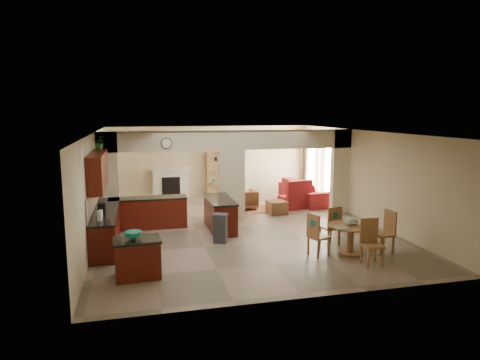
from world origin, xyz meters
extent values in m
plane|color=#856F5C|center=(0.00, 0.00, 0.00)|extent=(10.00, 10.00, 0.00)
plane|color=white|center=(0.00, 0.00, 2.80)|extent=(10.00, 10.00, 0.00)
plane|color=beige|center=(0.00, 5.00, 1.40)|extent=(8.00, 0.00, 8.00)
plane|color=beige|center=(0.00, -5.00, 1.40)|extent=(8.00, 0.00, 8.00)
plane|color=beige|center=(-4.00, 0.00, 1.40)|extent=(0.00, 10.00, 10.00)
plane|color=beige|center=(4.00, 0.00, 1.40)|extent=(0.00, 10.00, 10.00)
cube|color=beige|center=(-3.70, 1.00, 1.40)|extent=(0.60, 0.25, 2.80)
cube|color=beige|center=(0.00, 1.00, 1.10)|extent=(0.80, 0.25, 2.20)
cube|color=beige|center=(3.70, 1.00, 1.40)|extent=(0.60, 0.25, 2.80)
cube|color=beige|center=(0.00, 1.00, 2.50)|extent=(8.00, 0.25, 0.60)
cube|color=#400D07|center=(-3.70, -0.80, 0.43)|extent=(0.60, 3.20, 0.86)
cube|color=black|center=(-3.70, -0.80, 0.89)|extent=(0.62, 3.22, 0.05)
cube|color=#9C8E69|center=(-3.98, -0.80, 1.20)|extent=(0.02, 3.20, 0.55)
cube|color=#400D07|center=(-2.60, 0.57, 0.43)|extent=(2.20, 0.60, 0.86)
cube|color=black|center=(-2.60, 0.57, 0.89)|extent=(2.22, 0.62, 0.05)
cube|color=#400D07|center=(-3.82, -0.80, 1.92)|extent=(0.35, 2.40, 0.90)
cube|color=#400D07|center=(-0.60, -0.10, 0.43)|extent=(0.65, 1.80, 0.86)
cube|color=black|center=(-0.60, -0.10, 0.89)|extent=(0.70, 1.85, 0.05)
cube|color=silver|center=(-0.60, -0.95, 0.42)|extent=(0.58, 0.04, 0.70)
cylinder|color=#4F311A|center=(-2.00, 0.85, 2.45)|extent=(0.34, 0.03, 0.34)
cube|color=brown|center=(1.20, 2.10, 0.01)|extent=(1.60, 1.30, 0.01)
cube|color=beige|center=(-1.60, 4.84, 0.55)|extent=(1.40, 0.28, 1.10)
cube|color=black|center=(-1.60, 4.70, 0.50)|extent=(0.70, 0.04, 0.70)
cube|color=beige|center=(-1.60, 4.82, 1.15)|extent=(1.60, 0.35, 0.10)
cube|color=brown|center=(0.35, 4.82, 0.90)|extent=(1.00, 0.32, 1.80)
cube|color=white|center=(3.97, 2.30, 1.20)|extent=(0.02, 0.90, 1.90)
cube|color=white|center=(3.97, 4.00, 1.20)|extent=(0.02, 0.90, 1.90)
cube|color=white|center=(3.97, 3.15, 1.05)|extent=(0.02, 0.70, 2.10)
cube|color=#3D2118|center=(3.93, 1.70, 1.20)|extent=(0.10, 0.28, 2.30)
cube|color=#3D2118|center=(3.93, 2.90, 1.20)|extent=(0.10, 0.28, 2.30)
cube|color=#3D2118|center=(3.93, 3.40, 1.20)|extent=(0.10, 0.28, 2.30)
cube|color=#3D2118|center=(3.93, 4.60, 1.20)|extent=(0.10, 0.28, 2.30)
cylinder|color=white|center=(1.50, 3.00, 2.56)|extent=(1.00, 1.00, 0.10)
cube|color=#400D07|center=(-2.94, -3.25, 0.38)|extent=(0.93, 0.69, 0.77)
cube|color=black|center=(-2.94, -3.25, 0.79)|extent=(0.99, 0.74, 0.05)
cylinder|color=#12816B|center=(-3.00, -3.25, 0.90)|extent=(0.35, 0.35, 0.16)
cube|color=#303033|center=(-0.83, -1.32, 0.35)|extent=(0.42, 0.39, 0.70)
cylinder|color=brown|center=(2.00, -2.98, 0.70)|extent=(1.06, 1.06, 0.04)
cylinder|color=brown|center=(2.00, -2.98, 0.36)|extent=(0.15, 0.15, 0.68)
cylinder|color=brown|center=(2.00, -2.98, 0.03)|extent=(0.54, 0.54, 0.06)
cylinder|color=#60BD28|center=(2.00, -2.96, 0.81)|extent=(0.33, 0.33, 0.17)
imported|color=maroon|center=(3.30, 2.92, 0.41)|extent=(2.85, 1.29, 0.81)
cube|color=maroon|center=(2.57, 2.09, 0.20)|extent=(1.18, 1.04, 0.41)
imported|color=maroon|center=(0.76, 2.28, 0.34)|extent=(0.83, 0.85, 0.67)
cube|color=maroon|center=(1.61, 1.34, 0.22)|extent=(0.64, 0.64, 0.43)
imported|color=#1F4913|center=(-3.82, 0.16, 2.55)|extent=(0.39, 0.35, 0.37)
cube|color=brown|center=(1.86, -2.16, 0.45)|extent=(0.50, 0.50, 0.05)
cube|color=brown|center=(1.99, -1.96, 0.22)|extent=(0.04, 0.04, 0.44)
cube|color=brown|center=(1.65, -2.03, 0.22)|extent=(0.04, 0.04, 0.44)
cube|color=brown|center=(2.06, -2.29, 0.22)|extent=(0.04, 0.04, 0.44)
cube|color=brown|center=(1.72, -2.36, 0.22)|extent=(0.04, 0.04, 0.44)
cube|color=brown|center=(1.89, -2.34, 0.75)|extent=(0.42, 0.13, 0.55)
cube|color=#12816B|center=(1.90, -2.37, 0.82)|extent=(0.14, 0.04, 0.14)
cube|color=brown|center=(2.82, -3.04, 0.45)|extent=(0.47, 0.47, 0.05)
cube|color=brown|center=(2.63, -2.90, 0.22)|extent=(0.04, 0.04, 0.44)
cube|color=brown|center=(2.67, -3.23, 0.22)|extent=(0.04, 0.04, 0.44)
cube|color=brown|center=(2.97, -2.86, 0.22)|extent=(0.04, 0.04, 0.44)
cube|color=brown|center=(3.01, -3.19, 0.22)|extent=(0.04, 0.04, 0.44)
cube|color=brown|center=(3.01, -3.02, 0.75)|extent=(0.09, 0.42, 0.55)
cube|color=#12816B|center=(3.04, -3.02, 0.82)|extent=(0.03, 0.14, 0.14)
cube|color=brown|center=(2.12, -3.75, 0.45)|extent=(0.45, 0.45, 0.05)
cube|color=brown|center=(1.93, -3.91, 0.22)|extent=(0.04, 0.04, 0.44)
cube|color=brown|center=(2.27, -3.94, 0.22)|extent=(0.04, 0.04, 0.44)
cube|color=brown|center=(1.96, -3.57, 0.22)|extent=(0.04, 0.04, 0.44)
cube|color=brown|center=(2.30, -3.60, 0.22)|extent=(0.04, 0.04, 0.44)
cube|color=brown|center=(2.13, -3.56, 0.75)|extent=(0.42, 0.07, 0.55)
cube|color=#12816B|center=(2.13, -3.54, 0.82)|extent=(0.14, 0.02, 0.14)
cube|color=brown|center=(1.24, -2.87, 0.45)|extent=(0.53, 0.53, 0.05)
cube|color=brown|center=(1.45, -2.97, 0.22)|extent=(0.04, 0.04, 0.44)
cube|color=brown|center=(1.34, -2.65, 0.22)|extent=(0.04, 0.04, 0.44)
cube|color=brown|center=(1.13, -3.08, 0.22)|extent=(0.04, 0.04, 0.44)
cube|color=brown|center=(1.02, -2.76, 0.22)|extent=(0.04, 0.04, 0.44)
cube|color=brown|center=(1.06, -2.93, 0.75)|extent=(0.17, 0.41, 0.55)
cube|color=#12816B|center=(1.03, -2.93, 0.82)|extent=(0.05, 0.14, 0.14)
camera|label=1|loc=(-2.89, -11.88, 3.38)|focal=32.00mm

